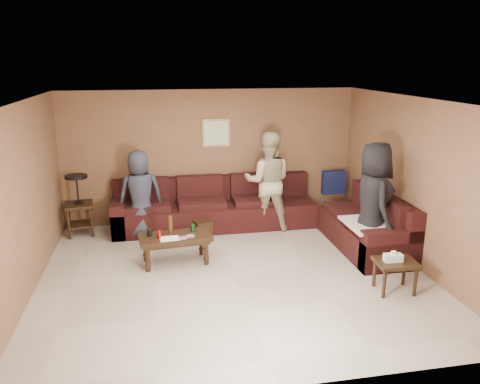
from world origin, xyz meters
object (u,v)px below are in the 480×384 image
(coffee_table, at_px, (175,239))
(person_middle, at_px, (268,181))
(end_table_left, at_px, (79,204))
(side_table_right, at_px, (395,265))
(sectional_sofa, at_px, (264,217))
(waste_bin, at_px, (203,230))
(person_right, at_px, (373,202))
(person_left, at_px, (140,194))

(coffee_table, relative_size, person_middle, 0.63)
(end_table_left, bearing_deg, side_table_right, -33.98)
(sectional_sofa, bearing_deg, waste_bin, -178.89)
(sectional_sofa, distance_m, waste_bin, 1.12)
(end_table_left, bearing_deg, person_right, -22.63)
(coffee_table, height_order, person_middle, person_middle)
(end_table_left, bearing_deg, person_middle, -4.93)
(person_right, bearing_deg, end_table_left, 71.27)
(sectional_sofa, height_order, person_right, person_right)
(person_middle, height_order, person_right, person_right)
(person_middle, xyz_separation_m, person_right, (1.25, -1.63, 0.03))
(sectional_sofa, height_order, coffee_table, sectional_sofa)
(end_table_left, relative_size, side_table_right, 1.86)
(coffee_table, relative_size, person_left, 0.72)
(sectional_sofa, bearing_deg, person_right, -44.15)
(side_table_right, distance_m, person_middle, 2.96)
(waste_bin, xyz_separation_m, person_right, (2.48, -1.31, 0.76))
(side_table_right, bearing_deg, person_middle, 111.96)
(person_right, bearing_deg, side_table_right, 175.52)
(end_table_left, distance_m, side_table_right, 5.36)
(sectional_sofa, bearing_deg, person_middle, 66.36)
(person_left, height_order, person_right, person_right)
(coffee_table, bearing_deg, sectional_sofa, 30.23)
(person_middle, bearing_deg, person_left, 14.11)
(person_left, height_order, person_middle, person_middle)
(person_right, bearing_deg, waste_bin, 66.01)
(sectional_sofa, relative_size, coffee_table, 4.15)
(end_table_left, relative_size, person_middle, 0.61)
(person_middle, bearing_deg, waste_bin, 28.25)
(coffee_table, xyz_separation_m, end_table_left, (-1.60, 1.53, 0.19))
(person_right, bearing_deg, person_middle, 41.39)
(sectional_sofa, height_order, person_left, person_left)
(end_table_left, relative_size, waste_bin, 3.27)
(waste_bin, height_order, person_left, person_left)
(person_middle, distance_m, person_right, 2.05)
(side_table_right, bearing_deg, end_table_left, 146.02)
(end_table_left, distance_m, person_left, 1.14)
(person_right, bearing_deg, coffee_table, 86.53)
(sectional_sofa, xyz_separation_m, waste_bin, (-1.11, -0.02, -0.16))
(side_table_right, xyz_separation_m, person_right, (0.16, 1.08, 0.54))
(person_left, bearing_deg, sectional_sofa, 164.44)
(end_table_left, height_order, person_right, person_right)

